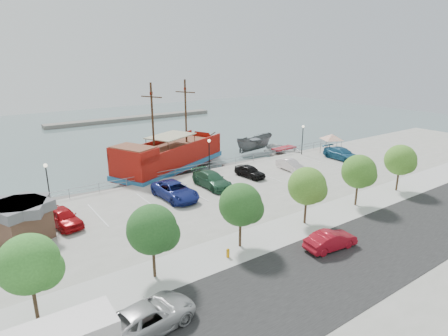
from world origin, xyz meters
TOP-DOWN VIEW (x-y plane):
  - ground at (0.00, 0.00)m, footprint 160.00×160.00m
  - land_slab at (0.00, -21.00)m, footprint 100.00×58.00m
  - street at (0.00, -16.00)m, footprint 100.00×8.00m
  - sidewalk at (0.00, -10.00)m, footprint 100.00×4.00m
  - seawall_railing at (0.00, 7.80)m, footprint 50.00×0.06m
  - far_shore at (10.00, 55.00)m, footprint 40.00×3.00m
  - pirate_ship at (-0.82, 13.12)m, footprint 19.65×12.72m
  - patrol_boat at (13.34, 14.02)m, footprint 6.82×2.73m
  - speedboat at (16.25, 10.39)m, footprint 5.04×6.73m
  - dock_west at (-14.18, 9.20)m, footprint 7.59×3.06m
  - dock_mid at (8.38, 9.20)m, footprint 7.78×2.79m
  - dock_east at (17.42, 9.20)m, footprint 7.53×3.81m
  - shed at (-21.17, 0.57)m, footprint 5.01×5.01m
  - canopy_tent at (20.41, 4.85)m, footprint 4.91×4.91m
  - street_van at (-17.38, -14.30)m, footprint 5.74×3.28m
  - street_sedan at (-2.72, -14.16)m, footprint 4.35×1.92m
  - fire_hydrant at (-9.70, -10.80)m, footprint 0.25×0.25m
  - lamp_post_left at (-18.00, 6.50)m, footprint 0.36×0.36m
  - lamp_post_mid at (0.00, 6.50)m, footprint 0.36×0.36m
  - lamp_post_right at (16.00, 6.50)m, footprint 0.36×0.36m
  - tree_a at (-21.85, -10.07)m, footprint 3.30×3.20m
  - tree_b at (-14.85, -10.07)m, footprint 3.30×3.20m
  - tree_c at (-7.85, -10.07)m, footprint 3.30×3.20m
  - tree_d at (-0.85, -10.07)m, footprint 3.30×3.20m
  - tree_e at (6.15, -10.07)m, footprint 3.30×3.20m
  - tree_f at (13.15, -10.07)m, footprint 3.30×3.20m
  - parked_car_a at (-18.00, 1.43)m, footprint 2.77×4.90m
  - parked_car_c at (-7.31, 1.56)m, footprint 3.07×6.13m
  - parked_car_d at (-2.38, 2.35)m, footprint 2.38×5.69m
  - parked_car_e at (3.19, 2.65)m, footprint 2.04×4.27m
  - parked_car_f at (9.01, 1.80)m, footprint 1.76×4.26m
  - parked_car_h at (18.43, 1.36)m, footprint 2.57×5.69m

SIDE VIEW (x-z plane):
  - ground at x=0.00m, z-range -1.00..-1.00m
  - dock_east at x=17.42m, z-range -1.00..-0.59m
  - dock_west at x=-14.18m, z-range -1.00..-0.58m
  - dock_mid at x=8.38m, z-range -1.00..-0.56m
  - land_slab at x=0.00m, z-range -1.20..0.00m
  - far_shore at x=10.00m, z-range -1.00..-0.20m
  - speedboat at x=16.25m, z-range -1.00..0.33m
  - street at x=0.00m, z-range -0.01..0.03m
  - sidewalk at x=0.00m, z-range -0.01..0.04m
  - patrol_boat at x=13.34m, z-range -1.00..1.61m
  - fire_hydrant at x=-9.70m, z-range 0.03..0.74m
  - seawall_railing at x=0.00m, z-range 0.03..1.03m
  - parked_car_f at x=9.01m, z-range 0.00..1.37m
  - street_sedan at x=-2.72m, z-range 0.00..1.39m
  - parked_car_e at x=3.19m, z-range 0.00..1.41m
  - street_van at x=-17.38m, z-range 0.00..1.51m
  - parked_car_a at x=-18.00m, z-range 0.00..1.57m
  - parked_car_h at x=18.43m, z-range 0.00..1.62m
  - parked_car_d at x=-2.38m, z-range 0.00..1.64m
  - parked_car_c at x=-7.31m, z-range 0.00..1.67m
  - pirate_ship at x=-0.82m, z-range -5.10..7.22m
  - shed at x=-21.17m, z-range 0.10..3.24m
  - canopy_tent at x=20.41m, z-range 1.17..4.34m
  - lamp_post_left at x=-18.00m, z-range 0.80..5.08m
  - lamp_post_mid at x=0.00m, z-range 0.80..5.08m
  - lamp_post_right at x=16.00m, z-range 0.80..5.08m
  - tree_a at x=-21.85m, z-range 0.80..5.80m
  - tree_b at x=-14.85m, z-range 0.80..5.80m
  - tree_c at x=-7.85m, z-range 0.80..5.80m
  - tree_d at x=-0.85m, z-range 0.80..5.80m
  - tree_e at x=6.15m, z-range 0.80..5.80m
  - tree_f at x=13.15m, z-range 0.80..5.80m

